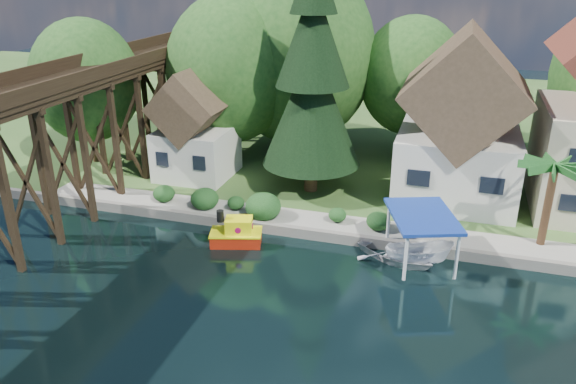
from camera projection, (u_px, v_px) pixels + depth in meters
name	position (u px, v px, depth m)	size (l,w,h in m)	color
ground	(281.00, 317.00, 25.65)	(140.00, 140.00, 0.00)	black
bank	(385.00, 122.00, 55.59)	(140.00, 52.00, 0.50)	#2F5421
seawall	(392.00, 245.00, 31.52)	(60.00, 0.40, 0.62)	slate
promenade	(430.00, 236.00, 32.04)	(50.00, 2.60, 0.06)	gray
trestle_bridge	(45.00, 142.00, 32.48)	(4.12, 44.18, 9.30)	black
house_left	(460.00, 128.00, 35.92)	(7.64, 8.64, 11.02)	silver
shed	(195.00, 131.00, 39.96)	(5.09, 5.40, 7.85)	silver
bg_trees	(381.00, 75.00, 41.36)	(49.90, 13.30, 10.57)	#382314
shrubs	(255.00, 203.00, 34.59)	(15.76, 2.47, 1.70)	#153914
conifer	(312.00, 77.00, 35.58)	(6.52, 6.52, 16.05)	#382314
palm_tree	(555.00, 169.00, 29.45)	(4.60, 4.60, 5.09)	#382314
tugboat	(237.00, 234.00, 32.07)	(3.26, 2.34, 2.13)	#B2210B
boat_white_a	(397.00, 252.00, 30.46)	(3.16, 4.43, 0.92)	silver
boat_canopy	(420.00, 243.00, 29.65)	(4.51, 5.37, 2.95)	white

